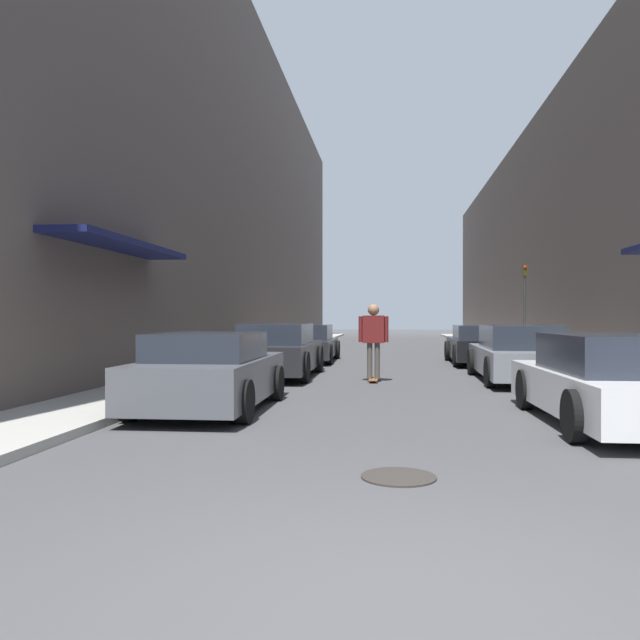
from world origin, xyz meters
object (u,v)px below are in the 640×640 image
at_px(parked_car_left_1, 278,351).
at_px(parked_car_left_2, 307,344).
at_px(skateboarder, 373,334).
at_px(manhole_cover, 399,477).
at_px(parked_car_right_2, 481,345).
at_px(traffic_light, 524,298).
at_px(parked_car_left_0, 211,372).
at_px(parked_car_right_1, 518,354).
at_px(parked_car_right_0, 613,382).

bearing_deg(parked_car_left_1, parked_car_left_2, 90.36).
xyz_separation_m(skateboarder, manhole_cover, (0.47, -8.56, -1.10)).
bearing_deg(manhole_cover, parked_car_right_2, 79.03).
bearing_deg(traffic_light, skateboarder, -118.05).
height_order(skateboarder, traffic_light, traffic_light).
distance_m(parked_car_left_1, parked_car_left_2, 5.50).
relative_size(parked_car_left_0, parked_car_left_1, 0.89).
distance_m(manhole_cover, traffic_light, 19.72).
xyz_separation_m(parked_car_left_0, parked_car_left_1, (0.09, 5.56, 0.04)).
height_order(parked_car_right_1, skateboarder, skateboarder).
xyz_separation_m(parked_car_right_0, manhole_cover, (-2.96, -3.15, -0.60)).
xyz_separation_m(parked_car_left_1, parked_car_left_2, (-0.03, 5.50, -0.05)).
relative_size(skateboarder, manhole_cover, 2.56).
relative_size(parked_car_left_1, parked_car_right_0, 1.02).
height_order(parked_car_left_2, parked_car_right_2, parked_car_left_2).
height_order(manhole_cover, traffic_light, traffic_light).
distance_m(parked_car_left_1, parked_car_right_1, 5.73).
bearing_deg(skateboarder, parked_car_left_2, 110.71).
bearing_deg(traffic_light, parked_car_right_2, -116.76).
bearing_deg(traffic_light, parked_car_right_1, -102.52).
bearing_deg(parked_car_right_2, manhole_cover, -100.97).
xyz_separation_m(parked_car_right_0, traffic_light, (2.09, 15.78, 1.63)).
xyz_separation_m(parked_car_right_0, parked_car_right_1, (-0.10, 5.90, 0.02)).
bearing_deg(parked_car_left_2, parked_car_right_2, -5.06).
distance_m(parked_car_right_2, traffic_light, 5.26).
xyz_separation_m(parked_car_right_0, skateboarder, (-3.43, 5.42, 0.50)).
bearing_deg(manhole_cover, parked_car_right_0, 46.71).
bearing_deg(parked_car_right_2, parked_car_left_2, 174.94).
bearing_deg(parked_car_right_0, parked_car_left_1, 132.66).
bearing_deg(parked_car_right_2, parked_car_right_0, -89.18).
bearing_deg(parked_car_left_0, manhole_cover, -52.94).
bearing_deg(parked_car_left_2, parked_car_left_0, -90.30).
relative_size(parked_car_left_0, parked_car_right_1, 0.84).
bearing_deg(parked_car_left_0, parked_car_right_1, 41.57).
height_order(skateboarder, manhole_cover, skateboarder).
bearing_deg(parked_car_right_2, parked_car_right_1, -89.37).
bearing_deg(parked_car_right_0, parked_car_right_2, 90.82).
height_order(parked_car_left_0, parked_car_right_0, parked_car_right_0).
distance_m(parked_car_left_0, traffic_light, 17.10).
relative_size(parked_car_right_0, manhole_cover, 6.36).
xyz_separation_m(parked_car_right_2, manhole_cover, (-2.80, -14.46, -0.60)).
bearing_deg(manhole_cover, parked_car_left_1, 106.78).
xyz_separation_m(parked_car_right_1, parked_car_right_2, (-0.06, 5.41, -0.02)).
distance_m(parked_car_right_0, parked_car_right_2, 11.31).
height_order(parked_car_left_0, manhole_cover, parked_car_left_0).
bearing_deg(parked_car_right_2, skateboarder, -119.01).
height_order(parked_car_right_0, traffic_light, traffic_light).
bearing_deg(parked_car_right_1, skateboarder, -171.71).
xyz_separation_m(parked_car_left_0, parked_car_left_2, (0.06, 11.06, -0.00)).
xyz_separation_m(parked_car_left_2, parked_car_right_1, (5.75, -5.91, 0.03)).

